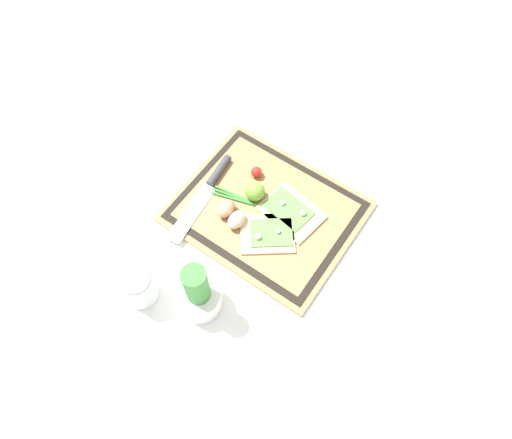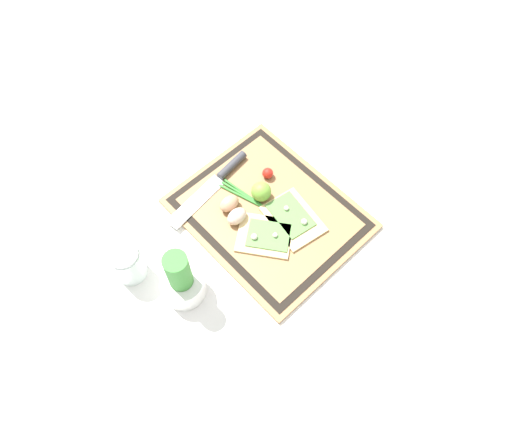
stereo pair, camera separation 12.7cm
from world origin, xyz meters
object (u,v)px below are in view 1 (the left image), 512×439
object	(u,v)px
sauce_jar	(139,288)
cherry_tomato_red	(256,172)
pizza_slice_near	(291,211)
lime	(255,191)
pizza_slice_far	(268,233)
egg_brown	(226,209)
herb_pot	(199,294)
knife	(211,183)
egg_pink	(237,220)

from	to	relation	value
sauce_jar	cherry_tomato_red	bearing A→B (deg)	-94.19
pizza_slice_near	lime	bearing A→B (deg)	7.31
pizza_slice_far	sauce_jar	xyz separation A→B (m)	(0.16, 0.30, 0.03)
egg_brown	pizza_slice_far	bearing A→B (deg)	-176.02
egg_brown	herb_pot	distance (m)	0.25
egg_brown	herb_pot	world-z (taller)	herb_pot
knife	lime	world-z (taller)	lime
pizza_slice_far	lime	xyz separation A→B (m)	(0.09, -0.07, 0.02)
pizza_slice_near	lime	world-z (taller)	lime
knife	herb_pot	distance (m)	0.33
herb_pot	pizza_slice_far	bearing A→B (deg)	-97.22
pizza_slice_near	knife	world-z (taller)	pizza_slice_near
egg_brown	herb_pot	bearing A→B (deg)	112.43
pizza_slice_far	sauce_jar	bearing A→B (deg)	62.22
pizza_slice_near	egg_brown	xyz separation A→B (m)	(0.14, 0.10, 0.01)
pizza_slice_near	knife	xyz separation A→B (m)	(0.22, 0.05, 0.00)
egg_brown	sauce_jar	size ratio (longest dim) A/B	0.50
egg_brown	lime	world-z (taller)	lime
cherry_tomato_red	knife	bearing A→B (deg)	49.42
pizza_slice_far	egg_brown	size ratio (longest dim) A/B	3.18
pizza_slice_far	egg_pink	world-z (taller)	egg_pink
egg_pink	cherry_tomato_red	bearing A→B (deg)	-73.93
knife	pizza_slice_near	bearing A→B (deg)	-166.89
egg_brown	lime	xyz separation A→B (m)	(-0.03, -0.08, 0.01)
egg_pink	lime	world-z (taller)	lime
lime	cherry_tomato_red	distance (m)	0.07
knife	sauce_jar	xyz separation A→B (m)	(-0.05, 0.34, 0.02)
egg_brown	cherry_tomato_red	size ratio (longest dim) A/B	1.86
knife	egg_pink	distance (m)	0.14
cherry_tomato_red	sauce_jar	distance (m)	0.44
pizza_slice_near	cherry_tomato_red	size ratio (longest dim) A/B	5.72
knife	lime	distance (m)	0.13
pizza_slice_near	sauce_jar	bearing A→B (deg)	66.21
herb_pot	egg_pink	bearing A→B (deg)	-76.20
pizza_slice_near	egg_pink	xyz separation A→B (m)	(0.10, 0.11, 0.01)
pizza_slice_near	cherry_tomato_red	world-z (taller)	cherry_tomato_red
egg_brown	egg_pink	xyz separation A→B (m)	(-0.04, 0.01, 0.00)
pizza_slice_near	pizza_slice_far	size ratio (longest dim) A/B	0.97
pizza_slice_near	sauce_jar	xyz separation A→B (m)	(0.17, 0.39, 0.03)
pizza_slice_far	lime	size ratio (longest dim) A/B	3.34
knife	lime	xyz separation A→B (m)	(-0.12, -0.04, 0.02)
herb_pot	sauce_jar	size ratio (longest dim) A/B	1.68
herb_pot	egg_brown	bearing A→B (deg)	-67.57
lime	sauce_jar	size ratio (longest dim) A/B	0.48
lime	pizza_slice_near	bearing A→B (deg)	-172.69
egg_pink	lime	distance (m)	0.09
lime	cherry_tomato_red	xyz separation A→B (m)	(0.04, -0.06, -0.01)
pizza_slice_near	herb_pot	distance (m)	0.33
sauce_jar	knife	bearing A→B (deg)	-81.47
lime	sauce_jar	distance (m)	0.38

